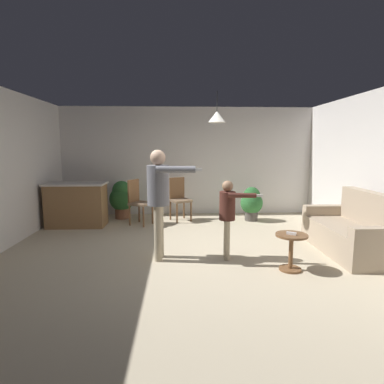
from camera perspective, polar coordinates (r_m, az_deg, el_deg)
The scene contains 13 objects.
ground at distance 5.12m, azimuth 0.43°, elevation -11.38°, with size 7.68×7.68×0.00m, color beige.
wall_back at distance 8.03m, azimuth -0.78°, elevation 5.61°, with size 6.40×0.10×2.70m, color silver.
couch_floral at distance 5.78m, azimuth 27.10°, elevation -6.56°, with size 0.86×1.81×1.00m.
kitchen_counter at distance 7.24m, azimuth -20.22°, elevation -2.14°, with size 1.26×0.66×0.95m.
side_table_by_couch at distance 4.64m, azimuth 17.57°, elevation -9.62°, with size 0.44×0.44×0.52m.
person_adult at distance 4.73m, azimuth -5.98°, elevation -0.06°, with size 0.81×0.53×1.67m.
person_child at distance 4.79m, azimuth 6.55°, elevation -3.41°, with size 0.61×0.40×1.22m.
dining_chair_by_counter at distance 7.04m, azimuth -9.78°, elevation -1.46°, with size 0.57×0.57×1.00m.
dining_chair_near_wall at distance 7.36m, azimuth -2.36°, elevation -0.93°, with size 0.56×0.56×1.00m.
potted_plant_corner at distance 7.72m, azimuth -12.63°, elevation -1.04°, with size 0.59×0.59×0.91m.
potted_plant_by_wall at distance 7.45m, azimuth 10.78°, elevation -1.82°, with size 0.52×0.52×0.79m.
spare_remote_on_table at distance 4.55m, azimuth 17.62°, elevation -7.20°, with size 0.04×0.13×0.04m, color white.
ceiling_light_pendant at distance 5.81m, azimuth 4.55°, elevation 13.47°, with size 0.32×0.32×0.55m.
Camera 1 is at (-0.26, -4.81, 1.72)m, focal length 29.34 mm.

